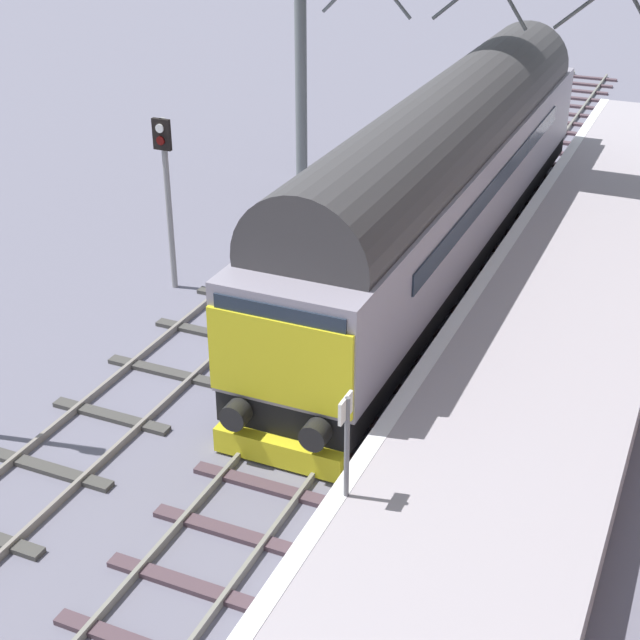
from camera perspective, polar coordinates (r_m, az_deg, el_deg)
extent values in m
plane|color=slate|center=(18.17, 0.12, -5.52)|extent=(140.00, 140.00, 0.00)
cube|color=gray|center=(18.39, -1.94, -4.83)|extent=(0.07, 60.00, 0.15)
cube|color=gray|center=(17.90, 2.23, -5.82)|extent=(0.07, 60.00, 0.15)
cube|color=#4E3B42|center=(14.59, -8.25, -15.38)|extent=(2.50, 0.26, 0.09)
cube|color=#4E3B42|center=(15.40, -5.75, -12.48)|extent=(2.50, 0.26, 0.09)
cube|color=#4E3B42|center=(16.27, -3.55, -9.87)|extent=(2.50, 0.26, 0.09)
cube|color=#4E3B42|center=(17.19, -1.61, -7.52)|extent=(2.50, 0.26, 0.09)
cube|color=#4E3B42|center=(18.15, 0.12, -5.40)|extent=(2.50, 0.26, 0.09)
cube|color=#4E3B42|center=(19.15, 1.65, -3.49)|extent=(2.50, 0.26, 0.09)
cube|color=#4E3B42|center=(20.18, 3.03, -1.78)|extent=(2.50, 0.26, 0.09)
cube|color=#4E3B42|center=(21.24, 4.26, -0.23)|extent=(2.50, 0.26, 0.09)
cube|color=#4E3B42|center=(22.32, 5.38, 1.17)|extent=(2.50, 0.26, 0.09)
cube|color=#4E3B42|center=(23.42, 6.40, 2.44)|extent=(2.50, 0.26, 0.09)
cube|color=#4E3B42|center=(24.53, 7.32, 3.59)|extent=(2.50, 0.26, 0.09)
cube|color=#4E3B42|center=(25.66, 8.17, 4.64)|extent=(2.50, 0.26, 0.09)
cube|color=#4E3B42|center=(26.81, 8.95, 5.60)|extent=(2.50, 0.26, 0.09)
cube|color=#4E3B42|center=(27.97, 9.66, 6.48)|extent=(2.50, 0.26, 0.09)
cube|color=#4E3B42|center=(29.13, 10.32, 7.29)|extent=(2.50, 0.26, 0.09)
cube|color=#4E3B42|center=(30.31, 10.93, 8.04)|extent=(2.50, 0.26, 0.09)
cube|color=#4E3B42|center=(31.49, 11.50, 8.73)|extent=(2.50, 0.26, 0.09)
cube|color=#4E3B42|center=(32.68, 12.03, 9.37)|extent=(2.50, 0.26, 0.09)
cube|color=#4E3B42|center=(33.88, 12.52, 9.96)|extent=(2.50, 0.26, 0.09)
cube|color=#4E3B42|center=(35.08, 12.98, 10.52)|extent=(2.50, 0.26, 0.09)
cube|color=#4E3B42|center=(36.29, 13.41, 11.03)|extent=(2.50, 0.26, 0.09)
cube|color=#4E3B42|center=(37.50, 13.82, 11.51)|extent=(2.50, 0.26, 0.09)
cube|color=#4E3B42|center=(38.71, 14.20, 11.96)|extent=(2.50, 0.26, 0.09)
cube|color=#4E3B42|center=(39.93, 14.56, 12.38)|extent=(2.50, 0.26, 0.09)
cube|color=#4E3B42|center=(41.16, 14.90, 12.78)|extent=(2.50, 0.26, 0.09)
cube|color=#4E3B42|center=(42.38, 15.22, 13.16)|extent=(2.50, 0.26, 0.09)
cube|color=#4E3B42|center=(43.61, 15.52, 13.51)|extent=(2.50, 0.26, 0.09)
cube|color=#4E3B42|center=(44.84, 15.81, 13.84)|extent=(2.50, 0.26, 0.09)
cube|color=gray|center=(19.98, -11.19, -2.54)|extent=(0.07, 60.00, 0.15)
cube|color=gray|center=(19.27, -7.65, -3.43)|extent=(0.07, 60.00, 0.15)
cube|color=#43413E|center=(17.24, -15.94, -8.63)|extent=(2.50, 0.26, 0.09)
cube|color=#43413E|center=(18.38, -12.46, -5.67)|extent=(2.50, 0.26, 0.09)
cube|color=#43413E|center=(19.63, -9.44, -3.05)|extent=(2.50, 0.26, 0.09)
cube|color=#43413E|center=(20.96, -6.81, -0.75)|extent=(2.50, 0.26, 0.09)
cube|color=#43413E|center=(22.36, -4.49, 1.27)|extent=(2.50, 0.26, 0.09)
cube|color=#43413E|center=(23.82, -2.46, 3.04)|extent=(2.50, 0.26, 0.09)
cube|color=#43413E|center=(25.32, -0.65, 4.61)|extent=(2.50, 0.26, 0.09)
cube|color=#43413E|center=(26.87, 0.95, 5.99)|extent=(2.50, 0.26, 0.09)
cube|color=#43413E|center=(28.44, 2.39, 7.22)|extent=(2.50, 0.26, 0.09)
cube|color=#43413E|center=(30.04, 3.68, 8.31)|extent=(2.50, 0.26, 0.09)
cube|color=#43413E|center=(31.67, 4.85, 9.29)|extent=(2.50, 0.26, 0.09)
cube|color=#43413E|center=(33.31, 5.91, 10.17)|extent=(2.50, 0.26, 0.09)
cube|color=#43413E|center=(34.98, 6.87, 10.97)|extent=(2.50, 0.26, 0.09)
cube|color=#43413E|center=(36.65, 7.75, 11.69)|extent=(2.50, 0.26, 0.09)
cube|color=#43413E|center=(38.34, 8.55, 12.34)|extent=(2.50, 0.26, 0.09)
cube|color=#43413E|center=(40.05, 9.29, 12.94)|extent=(2.50, 0.26, 0.09)
cube|color=#43413E|center=(41.76, 9.98, 13.48)|extent=(2.50, 0.26, 0.09)
cube|color=#43413E|center=(43.48, 10.61, 13.98)|extent=(2.50, 0.26, 0.09)
cube|color=#43413E|center=(45.21, 11.20, 14.44)|extent=(2.50, 0.26, 0.09)
cube|color=#A198A0|center=(17.02, 11.37, -6.66)|extent=(4.00, 44.00, 1.00)
cube|color=white|center=(17.12, 5.50, -3.96)|extent=(0.30, 44.00, 0.01)
cube|color=black|center=(24.03, 7.27, 5.08)|extent=(2.56, 18.33, 0.60)
cube|color=gray|center=(23.55, 7.46, 8.11)|extent=(2.70, 18.33, 2.10)
cylinder|color=#3B393A|center=(23.17, 7.65, 10.98)|extent=(2.56, 16.87, 2.57)
cube|color=yellow|center=(15.74, -2.48, -2.58)|extent=(2.65, 0.08, 1.58)
cube|color=#232D3D|center=(15.41, -2.50, -0.21)|extent=(2.38, 0.04, 0.64)
cube|color=#232D3D|center=(23.13, 10.78, 8.28)|extent=(0.04, 12.83, 0.44)
cylinder|color=black|center=(16.46, -5.08, -5.70)|extent=(0.48, 0.35, 0.48)
cylinder|color=black|center=(15.90, -0.28, -6.91)|extent=(0.48, 0.35, 0.48)
cube|color=yellow|center=(16.64, -2.45, -7.85)|extent=(2.43, 0.36, 0.47)
cylinder|color=black|center=(17.83, 0.00, -4.26)|extent=(1.64, 1.04, 1.04)
cylinder|color=black|center=(18.70, 1.36, -2.63)|extent=(1.64, 1.04, 1.04)
cylinder|color=black|center=(19.59, 2.60, -1.15)|extent=(1.64, 1.04, 1.04)
cylinder|color=black|center=(28.96, 10.39, 8.16)|extent=(1.64, 1.04, 1.04)
cylinder|color=black|center=(29.97, 10.92, 8.78)|extent=(1.64, 1.04, 1.04)
cylinder|color=black|center=(31.00, 11.42, 9.36)|extent=(1.64, 1.04, 1.04)
cylinder|color=gray|center=(22.47, -9.08, 6.78)|extent=(0.14, 0.14, 4.16)
cube|color=black|center=(21.88, -9.50, 10.95)|extent=(0.44, 0.10, 0.71)
cylinder|color=white|center=(21.79, -9.61, 11.30)|extent=(0.20, 0.06, 0.20)
cylinder|color=#500807|center=(21.87, -9.56, 10.59)|extent=(0.20, 0.06, 0.20)
cylinder|color=slate|center=(13.95, 1.62, -7.69)|extent=(0.08, 0.08, 1.72)
cube|color=white|center=(13.58, 1.54, -5.31)|extent=(0.05, 0.44, 0.36)
cube|color=black|center=(13.59, 1.43, -5.29)|extent=(0.01, 0.20, 0.24)
cylinder|color=slate|center=(29.42, -1.15, 14.22)|extent=(0.36, 0.36, 6.27)
cylinder|color=slate|center=(27.36, 7.97, 18.37)|extent=(1.13, 0.10, 0.98)
cylinder|color=slate|center=(26.95, 11.53, 17.96)|extent=(0.89, 0.10, 1.20)
cylinder|color=slate|center=(26.64, 15.17, 17.48)|extent=(1.12, 0.10, 0.99)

